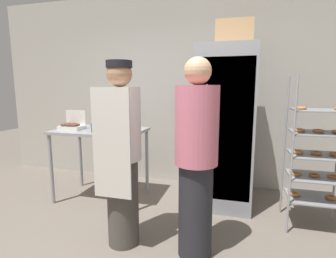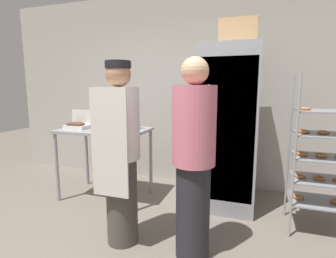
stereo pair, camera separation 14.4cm
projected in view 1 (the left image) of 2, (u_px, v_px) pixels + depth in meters
The scene contains 10 objects.
back_wall at pixel (187, 90), 4.01m from camera, with size 6.40×0.12×2.88m, color #ADA89E.
refrigerator at pixel (225, 128), 3.25m from camera, with size 0.68×0.78×1.96m.
baking_rack at pixel (316, 155), 2.71m from camera, with size 0.56×0.48×1.60m.
prep_counter at pixel (100, 138), 3.42m from camera, with size 1.14×0.71×0.94m.
donut_box at pixel (72, 126), 3.40m from camera, with size 0.29×0.20×0.24m.
blender_pitcher at pixel (130, 120), 3.40m from camera, with size 0.14×0.14×0.27m.
binder_stack at pixel (106, 127), 3.29m from camera, with size 0.29×0.28×0.10m.
cardboard_storage_box at pixel (234, 33), 3.10m from camera, with size 0.44×0.31×0.31m.
person_baker at pixel (121, 153), 2.38m from camera, with size 0.36×0.38×1.71m.
person_customer at pixel (196, 159), 2.22m from camera, with size 0.37×0.37×1.72m.
Camera 1 is at (0.79, -1.75, 1.48)m, focal length 28.00 mm.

